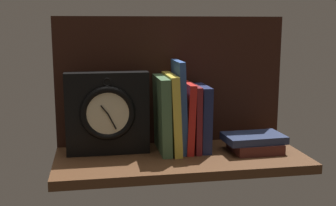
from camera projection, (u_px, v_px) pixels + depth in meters
The scene contains 10 objects.
ground_plane at pixel (181, 159), 118.18cm from camera, with size 68.86×29.30×2.50cm, color #4C2D19.
back_panel at pixel (172, 81), 128.07cm from camera, with size 68.86×1.20×38.07cm, color black.
book_green_romantic at pixel (162, 114), 120.13cm from camera, with size 2.73×16.11×21.41cm, color #476B44.
book_yellow_seinlanguage at pixel (172, 113), 120.54cm from camera, with size 2.20×16.81×22.06cm, color gold.
book_blue_modern at pixel (180, 106), 120.58cm from camera, with size 1.66×13.16×25.82cm, color #2D4C8E.
book_red_requiem at pixel (187, 117), 121.52cm from camera, with size 1.95×14.22×19.56cm, color red.
book_maroon_dawkins at pixel (194, 117), 121.93cm from camera, with size 1.61×14.32×18.93cm, color maroon.
book_navy_bierce at pixel (202, 118), 122.39cm from camera, with size 2.74×13.28×18.61cm, color #192147.
framed_clock at pixel (108, 113), 117.46cm from camera, with size 22.93×6.57×22.93cm.
book_stack_side at pixel (254, 143), 121.14cm from camera, with size 17.21×12.21×4.96cm.
Camera 1 is at (-23.35, -110.94, 35.81)cm, focal length 45.42 mm.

